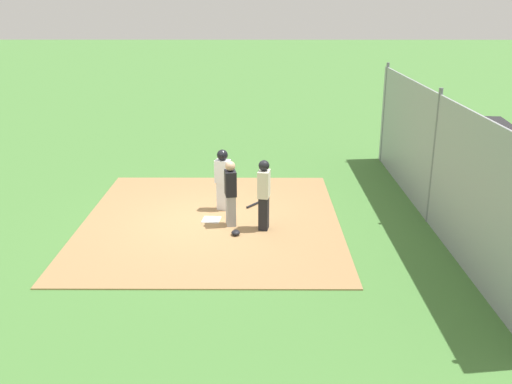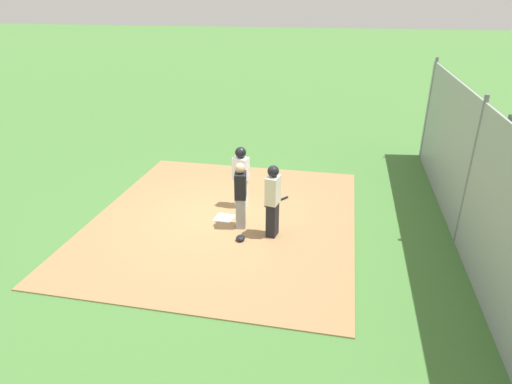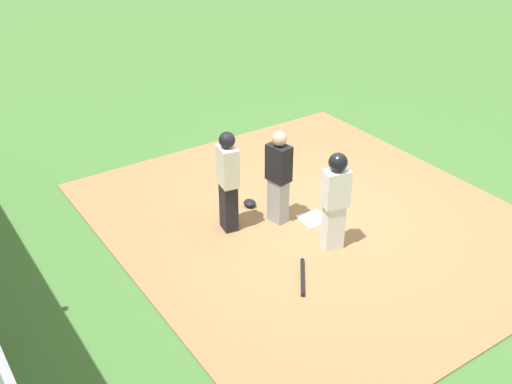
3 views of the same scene
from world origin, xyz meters
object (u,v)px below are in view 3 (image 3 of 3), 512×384
(home_plate, at_px, (313,219))
(umpire, at_px, (228,180))
(catcher_mask, at_px, (250,203))
(baseball_bat, at_px, (303,277))
(runner, at_px, (336,196))
(catcher, at_px, (279,176))

(home_plate, distance_m, umpire, 1.69)
(home_plate, height_order, catcher_mask, catcher_mask)
(umpire, height_order, baseball_bat, umpire)
(umpire, distance_m, baseball_bat, 1.96)
(home_plate, height_order, runner, runner)
(home_plate, xyz_separation_m, runner, (0.78, -0.26, 0.92))
(baseball_bat, bearing_deg, home_plate, -6.91)
(umpire, relative_size, runner, 1.06)
(catcher, xyz_separation_m, runner, (1.10, 0.25, 0.08))
(home_plate, bearing_deg, runner, -18.19)
(home_plate, height_order, umpire, umpire)
(runner, distance_m, baseball_bat, 1.32)
(catcher, height_order, catcher_mask, catcher)
(catcher_mask, bearing_deg, umpire, -59.72)
(home_plate, xyz_separation_m, catcher, (-0.32, -0.51, 0.84))
(catcher, bearing_deg, umpire, 152.87)
(umpire, height_order, catcher_mask, umpire)
(home_plate, relative_size, catcher_mask, 1.83)
(runner, bearing_deg, catcher_mask, 27.01)
(home_plate, xyz_separation_m, baseball_bat, (1.17, -1.14, 0.02))
(catcher, xyz_separation_m, umpire, (-0.25, -0.80, 0.06))
(umpire, distance_m, catcher_mask, 1.14)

